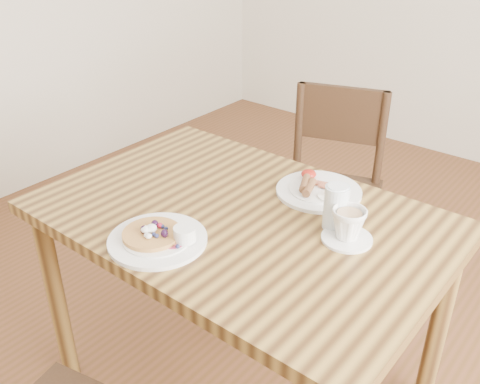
% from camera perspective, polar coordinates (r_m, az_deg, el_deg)
% --- Properties ---
extents(dining_table, '(1.20, 0.80, 0.75)m').
position_cam_1_polar(dining_table, '(1.64, 0.00, -5.17)').
color(dining_table, olive).
rests_on(dining_table, ground).
extents(chair_far, '(0.53, 0.53, 0.88)m').
position_cam_1_polar(chair_far, '(2.33, 9.56, 0.95)').
color(chair_far, '#302011').
rests_on(chair_far, ground).
extents(pancake_plate, '(0.27, 0.27, 0.06)m').
position_cam_1_polar(pancake_plate, '(1.47, -8.64, -4.82)').
color(pancake_plate, white).
rests_on(pancake_plate, dining_table).
extents(breakfast_plate, '(0.27, 0.27, 0.04)m').
position_cam_1_polar(breakfast_plate, '(1.71, 8.28, 0.28)').
color(breakfast_plate, white).
rests_on(breakfast_plate, dining_table).
extents(teacup_saucer, '(0.14, 0.14, 0.10)m').
position_cam_1_polar(teacup_saucer, '(1.47, 11.46, -3.56)').
color(teacup_saucer, white).
rests_on(teacup_saucer, dining_table).
extents(water_glass, '(0.07, 0.07, 0.13)m').
position_cam_1_polar(water_glass, '(1.51, 10.20, -1.60)').
color(water_glass, silver).
rests_on(water_glass, dining_table).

